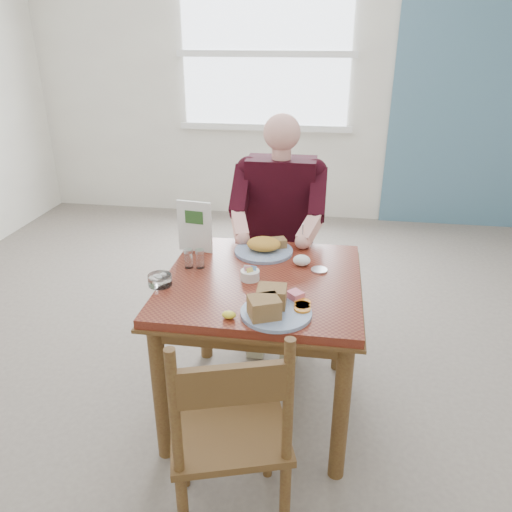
% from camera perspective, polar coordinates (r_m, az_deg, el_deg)
% --- Properties ---
extents(floor, '(6.00, 6.00, 0.00)m').
position_cam_1_polar(floor, '(2.74, 0.61, -16.68)').
color(floor, '#685B54').
rests_on(floor, ground).
extents(wall_back, '(5.50, 0.00, 5.50)m').
position_cam_1_polar(wall_back, '(5.07, 5.89, 19.73)').
color(wall_back, white).
rests_on(wall_back, ground).
extents(accent_panel, '(1.60, 0.02, 2.80)m').
position_cam_1_polar(accent_panel, '(5.21, 24.66, 17.92)').
color(accent_panel, slate).
rests_on(accent_panel, ground).
extents(lemon_wedge, '(0.07, 0.06, 0.03)m').
position_cam_1_polar(lemon_wedge, '(2.00, -3.11, -6.73)').
color(lemon_wedge, yellow).
rests_on(lemon_wedge, table).
extents(napkin, '(0.11, 0.10, 0.05)m').
position_cam_1_polar(napkin, '(2.43, 5.24, -0.49)').
color(napkin, white).
rests_on(napkin, table).
extents(metal_dish, '(0.09, 0.09, 0.01)m').
position_cam_1_polar(metal_dish, '(2.40, 7.23, -1.61)').
color(metal_dish, silver).
rests_on(metal_dish, table).
extents(window, '(1.72, 0.04, 1.42)m').
position_cam_1_polar(window, '(5.06, 1.09, 22.11)').
color(window, white).
rests_on(window, wall_back).
extents(table, '(0.92, 0.92, 0.75)m').
position_cam_1_polar(table, '(2.37, 0.68, -4.93)').
color(table, maroon).
rests_on(table, ground).
extents(chair_far, '(0.42, 0.42, 0.95)m').
position_cam_1_polar(chair_far, '(3.14, 2.74, -0.46)').
color(chair_far, brown).
rests_on(chair_far, ground).
extents(chair_near, '(0.53, 0.53, 0.95)m').
position_cam_1_polar(chair_near, '(1.90, -3.02, -19.57)').
color(chair_near, brown).
rests_on(chair_near, ground).
extents(diner, '(0.53, 0.56, 1.39)m').
position_cam_1_polar(diner, '(2.94, 2.68, 4.72)').
color(diner, tan).
rests_on(diner, chair_far).
extents(near_plate, '(0.36, 0.36, 0.10)m').
position_cam_1_polar(near_plate, '(2.02, 1.97, -5.72)').
color(near_plate, white).
rests_on(near_plate, table).
extents(far_plate, '(0.39, 0.39, 0.08)m').
position_cam_1_polar(far_plate, '(2.57, 1.01, 1.04)').
color(far_plate, white).
rests_on(far_plate, table).
extents(caddy, '(0.10, 0.10, 0.07)m').
position_cam_1_polar(caddy, '(2.29, -0.69, -2.17)').
color(caddy, white).
rests_on(caddy, table).
extents(shakers, '(0.10, 0.05, 0.09)m').
position_cam_1_polar(shakers, '(2.41, -7.07, -0.28)').
color(shakers, white).
rests_on(shakers, table).
extents(creamer, '(0.13, 0.13, 0.05)m').
position_cam_1_polar(creamer, '(2.28, -10.93, -2.69)').
color(creamer, white).
rests_on(creamer, table).
extents(menu, '(0.18, 0.04, 0.27)m').
position_cam_1_polar(menu, '(2.57, -7.03, 3.39)').
color(menu, white).
rests_on(menu, table).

